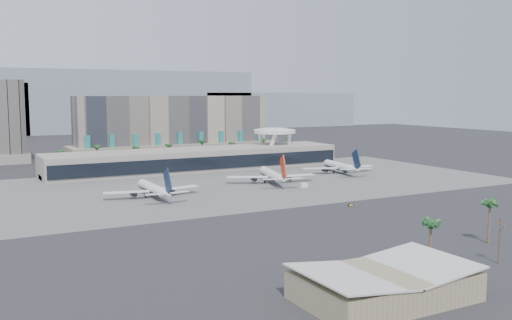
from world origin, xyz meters
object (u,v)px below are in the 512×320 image
airliner_left (153,189)px  airliner_right (340,166)px  utility_pole (500,236)px  service_vehicle_a (166,191)px  service_vehicle_b (303,185)px  taxiway_sign (351,205)px  airliner_centre (272,175)px

airliner_left → airliner_right: (113.27, 22.69, 0.07)m
airliner_left → airliner_right: bearing=11.5°
utility_pole → airliner_left: airliner_left is taller
service_vehicle_a → utility_pole: bearing=-94.7°
service_vehicle_b → airliner_right: bearing=25.9°
airliner_left → taxiway_sign: (61.07, -54.44, -3.25)m
utility_pole → service_vehicle_b: bearing=80.2°
taxiway_sign → airliner_left: bearing=156.9°
utility_pole → airliner_left: 140.86m
airliner_right → service_vehicle_b: 53.44m
airliner_centre → service_vehicle_b: (6.41, -17.93, -3.02)m
utility_pole → taxiway_sign: (13.11, 77.97, -6.67)m
utility_pole → taxiway_sign: 79.34m
airliner_centre → taxiway_sign: airliner_centre is taller
airliner_centre → airliner_right: airliner_centre is taller
service_vehicle_b → taxiway_sign: (-8.47, -46.55, -0.52)m
taxiway_sign → utility_pole: bearing=-81.0°
taxiway_sign → airliner_right: bearing=74.5°
airliner_left → service_vehicle_b: 70.04m
airliner_centre → service_vehicle_a: airliner_centre is taller
airliner_left → airliner_centre: airliner_centre is taller
utility_pole → airliner_left: (-47.96, 132.40, -3.42)m
utility_pole → service_vehicle_a: bearing=106.0°
service_vehicle_a → taxiway_sign: service_vehicle_a is taller
utility_pole → airliner_centre: 143.29m
airliner_right → service_vehicle_a: airliner_right is taller
airliner_right → service_vehicle_a: (-105.22, -15.86, -2.72)m
airliner_right → taxiway_sign: size_ratio=20.68×
airliner_centre → airliner_left: bearing=-156.0°
airliner_centre → utility_pole: bearing=-81.1°
taxiway_sign → airliner_centre: bearing=106.7°
utility_pole → airliner_centre: (15.18, 142.45, -3.13)m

